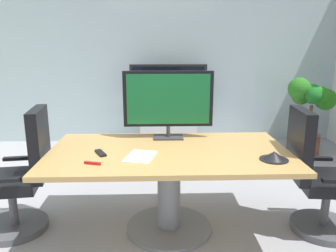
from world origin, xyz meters
The scene contains 12 objects.
ground_plane centered at (0.00, 0.00, 0.00)m, with size 7.16×7.16×0.00m, color #99999E.
wall_back_glass_partition centered at (0.00, 3.08, 1.40)m, with size 5.88×0.10×2.81m, color #9EB2B7.
conference_table centered at (0.01, 0.19, 0.55)m, with size 2.02×1.12×0.74m.
office_chair_left centered at (-1.26, 0.24, 0.46)m, with size 0.62×0.60×1.09m.
office_chair_right centered at (1.28, 0.13, 0.46)m, with size 0.62×0.60×1.09m.
tv_monitor centered at (0.02, 0.58, 1.10)m, with size 0.84×0.18×0.64m.
wall_display_unit centered at (0.09, 2.72, 0.44)m, with size 1.20×0.36×1.31m.
potted_plant centered at (2.17, 2.26, 0.75)m, with size 0.76×0.69×1.15m.
conference_phone centered at (0.81, -0.07, 0.77)m, with size 0.22×0.22×0.07m.
remote_control centered at (-0.55, 0.12, 0.75)m, with size 0.05×0.17×0.02m, color black.
whiteboard_marker centered at (-0.57, -0.13, 0.75)m, with size 0.13×0.02×0.02m, color red.
paper_notepad centered at (-0.22, 0.03, 0.74)m, with size 0.21×0.30×0.01m, color white.
Camera 1 is at (-0.09, -2.47, 1.61)m, focal length 35.42 mm.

